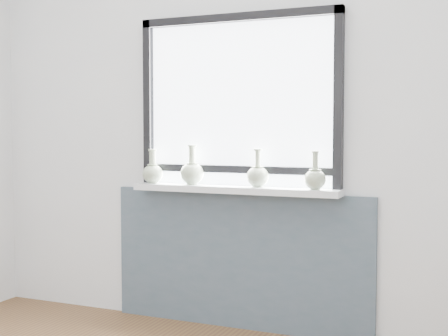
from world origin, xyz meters
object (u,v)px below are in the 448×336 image
at_px(windowsill, 234,189).
at_px(vase_a, 153,172).
at_px(vase_c, 258,175).
at_px(vase_b, 192,172).
at_px(vase_d, 315,178).

xyz_separation_m(windowsill, vase_a, (-0.56, -0.02, 0.09)).
relative_size(windowsill, vase_c, 5.75).
bearing_deg(vase_c, vase_b, 179.38).
bearing_deg(vase_d, windowsill, 176.72).
bearing_deg(vase_b, vase_d, -2.40).
height_order(vase_c, vase_d, vase_c).
relative_size(vase_c, vase_d, 1.03).
bearing_deg(vase_c, vase_d, -4.58).
distance_m(vase_b, vase_c, 0.44).
xyz_separation_m(windowsill, vase_b, (-0.29, 0.00, 0.10)).
bearing_deg(windowsill, vase_a, -178.14).
distance_m(windowsill, vase_d, 0.52).
height_order(windowsill, vase_b, vase_b).
xyz_separation_m(windowsill, vase_c, (0.15, -0.00, 0.09)).
height_order(windowsill, vase_c, vase_c).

